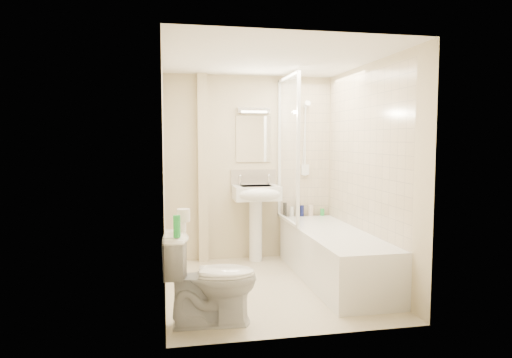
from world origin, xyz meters
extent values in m
plane|color=beige|center=(0.00, 0.00, 0.00)|extent=(2.50, 2.50, 0.00)
cube|color=beige|center=(0.00, 1.25, 1.20)|extent=(2.20, 0.02, 2.40)
cube|color=beige|center=(-1.10, 0.00, 1.20)|extent=(0.02, 2.50, 2.40)
cube|color=beige|center=(1.10, 0.00, 1.20)|extent=(0.02, 2.50, 2.40)
cube|color=white|center=(0.00, 0.00, 2.40)|extent=(2.20, 2.50, 0.02)
cube|color=beige|center=(0.75, 1.24, 1.42)|extent=(0.70, 0.01, 1.75)
cube|color=beige|center=(1.09, 0.11, 1.42)|extent=(0.01, 2.10, 1.75)
cube|color=beige|center=(-0.62, 1.19, 1.20)|extent=(0.12, 0.12, 2.40)
cube|color=beige|center=(0.05, 1.24, 1.03)|extent=(0.60, 0.02, 0.30)
cube|color=white|center=(0.05, 1.24, 1.58)|extent=(0.46, 0.01, 0.60)
cube|color=silver|center=(0.05, 1.22, 1.95)|extent=(0.42, 0.07, 0.07)
cube|color=white|center=(0.75, 0.11, 0.28)|extent=(0.70, 2.10, 0.55)
cube|color=white|center=(0.75, 0.11, 0.49)|extent=(0.56, 1.96, 0.05)
cube|color=white|center=(0.40, 0.80, 1.45)|extent=(0.01, 0.90, 1.80)
cube|color=white|center=(0.40, 1.23, 1.45)|extent=(0.04, 0.04, 1.80)
cube|color=white|center=(0.40, 0.35, 1.45)|extent=(0.04, 0.04, 1.80)
cube|color=white|center=(0.40, 0.80, 2.33)|extent=(0.04, 0.90, 0.04)
cube|color=white|center=(0.40, 0.80, 0.57)|extent=(0.04, 0.90, 0.03)
cylinder|color=white|center=(0.75, 1.22, 1.55)|extent=(0.02, 0.02, 0.90)
cylinder|color=white|center=(0.75, 1.22, 1.10)|extent=(0.05, 0.05, 0.02)
cylinder|color=white|center=(0.75, 1.22, 2.00)|extent=(0.05, 0.05, 0.02)
cylinder|color=white|center=(0.75, 1.15, 2.03)|extent=(0.08, 0.11, 0.11)
cube|color=white|center=(0.75, 1.21, 1.17)|extent=(0.10, 0.05, 0.14)
cylinder|color=white|center=(0.73, 1.19, 1.60)|extent=(0.01, 0.13, 0.84)
cylinder|color=white|center=(0.05, 1.08, 0.39)|extent=(0.17, 0.17, 0.78)
cube|color=white|center=(0.05, 1.05, 0.89)|extent=(0.58, 0.45, 0.18)
ellipsoid|color=white|center=(0.05, 0.88, 0.89)|extent=(0.58, 0.25, 0.18)
cube|color=silver|center=(0.05, 1.05, 0.96)|extent=(0.40, 0.29, 0.04)
cylinder|color=white|center=(-0.14, 1.16, 1.04)|extent=(0.03, 0.03, 0.10)
cylinder|color=white|center=(0.24, 1.16, 1.04)|extent=(0.03, 0.03, 0.10)
sphere|color=white|center=(-0.14, 1.16, 1.10)|extent=(0.04, 0.04, 0.04)
sphere|color=white|center=(0.24, 1.16, 1.10)|extent=(0.04, 0.04, 0.04)
cylinder|color=black|center=(0.46, 1.16, 0.64)|extent=(0.05, 0.05, 0.19)
cylinder|color=white|center=(0.55, 1.16, 0.62)|extent=(0.05, 0.05, 0.13)
cylinder|color=black|center=(0.64, 1.16, 0.65)|extent=(0.06, 0.06, 0.21)
cylinder|color=#121750|center=(0.70, 1.16, 0.62)|extent=(0.06, 0.06, 0.15)
cylinder|color=beige|center=(0.82, 1.16, 0.62)|extent=(0.07, 0.07, 0.15)
cylinder|color=green|center=(0.98, 1.16, 0.60)|extent=(0.05, 0.05, 0.09)
imported|color=white|center=(-0.72, -0.85, 0.40)|extent=(0.55, 0.84, 0.79)
cylinder|color=white|center=(-0.97, -0.74, 0.84)|extent=(0.11, 0.11, 0.09)
cylinder|color=white|center=(-0.94, -0.79, 0.94)|extent=(0.11, 0.11, 0.11)
cylinder|color=green|center=(-1.00, -0.99, 0.88)|extent=(0.06, 0.06, 0.18)
camera|label=1|loc=(-1.08, -4.64, 1.58)|focal=32.00mm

